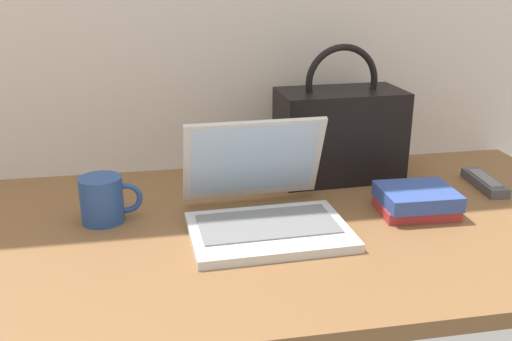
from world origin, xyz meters
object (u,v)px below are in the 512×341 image
object	(u,v)px
book_stack	(416,200)
coffee_mug	(103,199)
laptop	(263,205)
remote_control_near	(484,182)
handbag	(339,132)

from	to	relation	value
book_stack	coffee_mug	bearing A→B (deg)	173.39
laptop	remote_control_near	xyz separation A→B (m)	(0.56, 0.11, -0.03)
remote_control_near	laptop	bearing A→B (deg)	-168.52
remote_control_near	handbag	world-z (taller)	handbag
remote_control_near	handbag	xyz separation A→B (m)	(-0.32, 0.13, 0.10)
book_stack	laptop	bearing A→B (deg)	-179.07
coffee_mug	book_stack	xyz separation A→B (m)	(0.65, -0.08, -0.02)
coffee_mug	remote_control_near	bearing A→B (deg)	2.16
laptop	handbag	distance (m)	0.35
remote_control_near	book_stack	size ratio (longest dim) A/B	0.99
laptop	book_stack	size ratio (longest dim) A/B	1.92
coffee_mug	remote_control_near	world-z (taller)	coffee_mug
handbag	book_stack	world-z (taller)	handbag
remote_control_near	book_stack	xyz separation A→B (m)	(-0.23, -0.11, 0.02)
laptop	handbag	xyz separation A→B (m)	(0.24, 0.25, 0.07)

